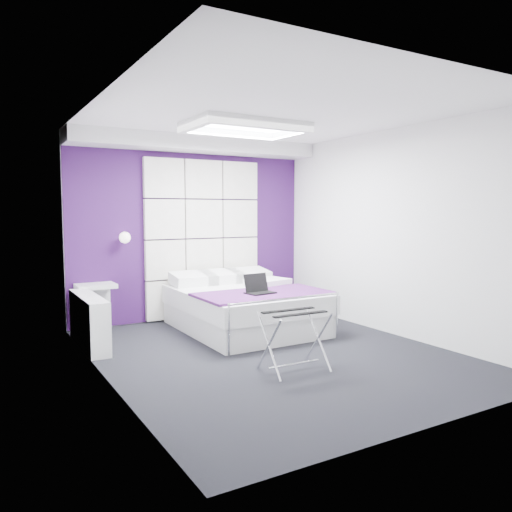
{
  "coord_description": "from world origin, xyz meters",
  "views": [
    {
      "loc": [
        -2.88,
        -4.58,
        1.57
      ],
      "look_at": [
        -0.0,
        0.35,
        1.05
      ],
      "focal_mm": 35.0,
      "sensor_mm": 36.0,
      "label": 1
    }
  ],
  "objects_px": {
    "wall_lamp": "(124,237)",
    "nightstand": "(95,286)",
    "bed": "(244,307)",
    "luggage_rack": "(294,341)",
    "radiator": "(89,321)",
    "laptop": "(258,289)"
  },
  "relations": [
    {
      "from": "laptop",
      "to": "radiator",
      "type": "bearing_deg",
      "value": 153.61
    },
    {
      "from": "bed",
      "to": "wall_lamp",
      "type": "bearing_deg",
      "value": 145.43
    },
    {
      "from": "radiator",
      "to": "laptop",
      "type": "relative_size",
      "value": 3.53
    },
    {
      "from": "nightstand",
      "to": "luggage_rack",
      "type": "height_order",
      "value": "nightstand"
    },
    {
      "from": "wall_lamp",
      "to": "nightstand",
      "type": "bearing_deg",
      "value": -174.29
    },
    {
      "from": "bed",
      "to": "luggage_rack",
      "type": "height_order",
      "value": "bed"
    },
    {
      "from": "laptop",
      "to": "wall_lamp",
      "type": "bearing_deg",
      "value": 124.25
    },
    {
      "from": "wall_lamp",
      "to": "nightstand",
      "type": "relative_size",
      "value": 0.31
    },
    {
      "from": "radiator",
      "to": "bed",
      "type": "bearing_deg",
      "value": -4.55
    },
    {
      "from": "radiator",
      "to": "laptop",
      "type": "xyz_separation_m",
      "value": [
        1.9,
        -0.65,
        0.32
      ]
    },
    {
      "from": "luggage_rack",
      "to": "bed",
      "type": "bearing_deg",
      "value": 78.42
    },
    {
      "from": "wall_lamp",
      "to": "bed",
      "type": "relative_size",
      "value": 0.08
    },
    {
      "from": "nightstand",
      "to": "bed",
      "type": "bearing_deg",
      "value": -26.87
    },
    {
      "from": "wall_lamp",
      "to": "nightstand",
      "type": "height_order",
      "value": "wall_lamp"
    },
    {
      "from": "wall_lamp",
      "to": "radiator",
      "type": "bearing_deg",
      "value": -130.1
    },
    {
      "from": "wall_lamp",
      "to": "luggage_rack",
      "type": "relative_size",
      "value": 0.25
    },
    {
      "from": "wall_lamp",
      "to": "luggage_rack",
      "type": "height_order",
      "value": "wall_lamp"
    },
    {
      "from": "wall_lamp",
      "to": "bed",
      "type": "xyz_separation_m",
      "value": [
        1.33,
        -0.92,
        -0.92
      ]
    },
    {
      "from": "bed",
      "to": "luggage_rack",
      "type": "xyz_separation_m",
      "value": [
        -0.41,
        -1.76,
        -0.0
      ]
    },
    {
      "from": "bed",
      "to": "luggage_rack",
      "type": "distance_m",
      "value": 1.81
    },
    {
      "from": "wall_lamp",
      "to": "nightstand",
      "type": "distance_m",
      "value": 0.74
    },
    {
      "from": "luggage_rack",
      "to": "nightstand",
      "type": "bearing_deg",
      "value": 118.11
    }
  ]
}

